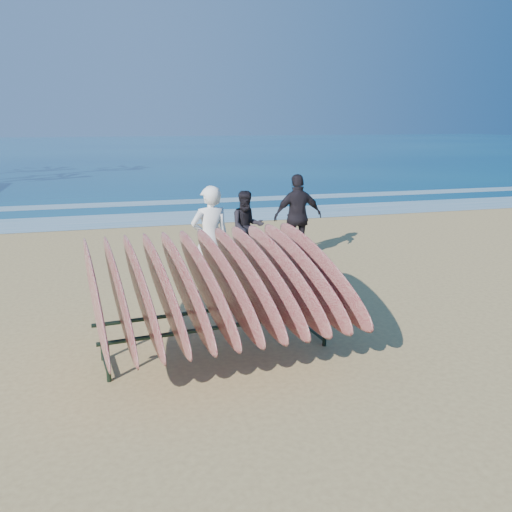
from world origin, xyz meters
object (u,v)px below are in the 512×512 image
(person_dark_a, at_px, (247,227))
(surfboard_rack, at_px, (216,283))
(person_white, at_px, (210,239))
(person_dark_b, at_px, (298,217))

(person_dark_a, bearing_deg, surfboard_rack, -109.87)
(person_white, height_order, person_dark_a, person_white)
(person_white, distance_m, person_dark_b, 3.08)
(person_dark_a, bearing_deg, person_white, -122.30)
(person_white, height_order, person_dark_b, person_white)
(person_dark_b, bearing_deg, surfboard_rack, 58.83)
(person_dark_a, xyz_separation_m, person_dark_b, (1.21, 0.02, 0.17))
(surfboard_rack, height_order, person_white, person_white)
(surfboard_rack, height_order, person_dark_b, person_dark_b)
(surfboard_rack, bearing_deg, person_dark_b, 52.95)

